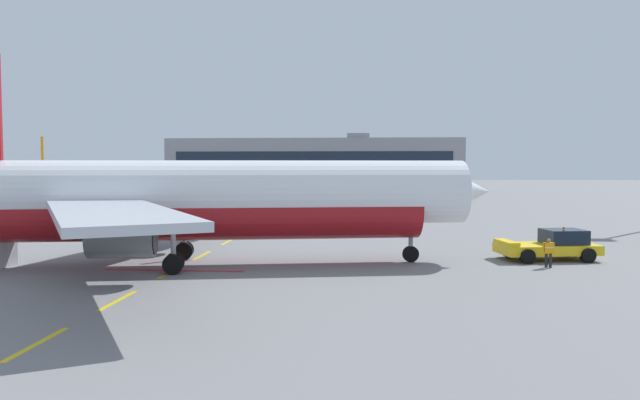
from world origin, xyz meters
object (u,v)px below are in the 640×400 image
at_px(airliner_foreground, 203,199).
at_px(ground_crew_worker, 549,251).
at_px(pushback_tug, 551,245).
at_px(airliner_mid_left, 45,189).

xyz_separation_m(airliner_foreground, ground_crew_worker, (20.07, 0.83, -2.99)).
distance_m(pushback_tug, airliner_mid_left, 57.18).
relative_size(airliner_foreground, ground_crew_worker, 20.57).
bearing_deg(airliner_mid_left, pushback_tug, -31.03).
distance_m(airliner_foreground, pushback_tug, 21.64).
height_order(airliner_mid_left, ground_crew_worker, airliner_mid_left).
bearing_deg(airliner_mid_left, airliner_foreground, -50.11).
bearing_deg(pushback_tug, airliner_foreground, -169.42).
height_order(airliner_foreground, airliner_mid_left, airliner_foreground).
height_order(pushback_tug, ground_crew_worker, pushback_tug).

